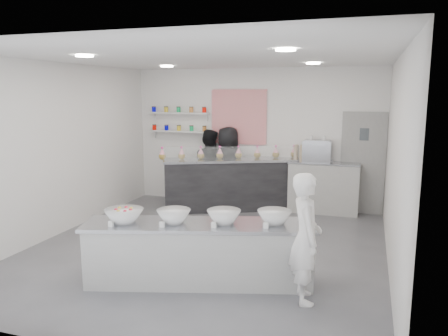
# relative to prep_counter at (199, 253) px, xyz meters

# --- Properties ---
(floor) EXTENTS (6.00, 6.00, 0.00)m
(floor) POSITION_rel_prep_counter_xyz_m (-0.36, 1.21, -0.41)
(floor) COLOR #515156
(floor) RESTS_ON ground
(ceiling) EXTENTS (6.00, 6.00, 0.00)m
(ceiling) POSITION_rel_prep_counter_xyz_m (-0.36, 1.21, 2.59)
(ceiling) COLOR white
(ceiling) RESTS_ON floor
(back_wall) EXTENTS (5.50, 0.00, 5.50)m
(back_wall) POSITION_rel_prep_counter_xyz_m (-0.36, 4.21, 1.09)
(back_wall) COLOR white
(back_wall) RESTS_ON floor
(left_wall) EXTENTS (0.00, 6.00, 6.00)m
(left_wall) POSITION_rel_prep_counter_xyz_m (-3.11, 1.21, 1.09)
(left_wall) COLOR white
(left_wall) RESTS_ON floor
(right_wall) EXTENTS (0.00, 6.00, 6.00)m
(right_wall) POSITION_rel_prep_counter_xyz_m (2.39, 1.21, 1.09)
(right_wall) COLOR white
(right_wall) RESTS_ON floor
(back_door) EXTENTS (0.88, 0.04, 2.10)m
(back_door) POSITION_rel_prep_counter_xyz_m (1.94, 4.18, 0.64)
(back_door) COLOR gray
(back_door) RESTS_ON floor
(pattern_panel) EXTENTS (1.25, 0.03, 1.20)m
(pattern_panel) POSITION_rel_prep_counter_xyz_m (-0.71, 4.18, 1.54)
(pattern_panel) COLOR red
(pattern_panel) RESTS_ON back_wall
(jar_shelf_lower) EXTENTS (1.45, 0.22, 0.04)m
(jar_shelf_lower) POSITION_rel_prep_counter_xyz_m (-2.11, 4.11, 1.19)
(jar_shelf_lower) COLOR silver
(jar_shelf_lower) RESTS_ON back_wall
(jar_shelf_upper) EXTENTS (1.45, 0.22, 0.04)m
(jar_shelf_upper) POSITION_rel_prep_counter_xyz_m (-2.11, 4.11, 1.61)
(jar_shelf_upper) COLOR silver
(jar_shelf_upper) RESTS_ON back_wall
(preserve_jars) EXTENTS (1.45, 0.10, 0.56)m
(preserve_jars) POSITION_rel_prep_counter_xyz_m (-2.11, 4.09, 1.47)
(preserve_jars) COLOR #FF0E00
(preserve_jars) RESTS_ON jar_shelf_lower
(downlight_0) EXTENTS (0.24, 0.24, 0.02)m
(downlight_0) POSITION_rel_prep_counter_xyz_m (-1.76, 0.21, 2.57)
(downlight_0) COLOR white
(downlight_0) RESTS_ON ceiling
(downlight_1) EXTENTS (0.24, 0.24, 0.02)m
(downlight_1) POSITION_rel_prep_counter_xyz_m (1.04, 0.21, 2.57)
(downlight_1) COLOR white
(downlight_1) RESTS_ON ceiling
(downlight_2) EXTENTS (0.24, 0.24, 0.02)m
(downlight_2) POSITION_rel_prep_counter_xyz_m (-1.76, 2.81, 2.57)
(downlight_2) COLOR white
(downlight_2) RESTS_ON ceiling
(downlight_3) EXTENTS (0.24, 0.24, 0.02)m
(downlight_3) POSITION_rel_prep_counter_xyz_m (1.04, 2.81, 2.57)
(downlight_3) COLOR white
(downlight_3) RESTS_ON ceiling
(prep_counter) EXTENTS (3.06, 1.50, 0.82)m
(prep_counter) POSITION_rel_prep_counter_xyz_m (0.00, 0.00, 0.00)
(prep_counter) COLOR #B5B5B0
(prep_counter) RESTS_ON floor
(back_bar) EXTENTS (3.51, 2.08, 1.10)m
(back_bar) POSITION_rel_prep_counter_xyz_m (-0.38, 3.77, 0.14)
(back_bar) COLOR black
(back_bar) RESTS_ON floor
(sneeze_guard) EXTENTS (3.19, 1.48, 0.30)m
(sneeze_guard) POSITION_rel_prep_counter_xyz_m (-0.25, 3.49, 0.85)
(sneeze_guard) COLOR white
(sneeze_guard) RESTS_ON back_bar
(espresso_ledge) EXTENTS (1.44, 0.46, 1.07)m
(espresso_ledge) POSITION_rel_prep_counter_xyz_m (1.19, 3.99, 0.13)
(espresso_ledge) COLOR #B5B5B0
(espresso_ledge) RESTS_ON floor
(espresso_machine) EXTENTS (0.57, 0.39, 0.43)m
(espresso_machine) POSITION_rel_prep_counter_xyz_m (1.04, 3.99, 0.88)
(espresso_machine) COLOR #93969E
(espresso_machine) RESTS_ON espresso_ledge
(cup_stacks) EXTENTS (0.24, 0.24, 0.33)m
(cup_stacks) POSITION_rel_prep_counter_xyz_m (0.67, 3.99, 0.83)
(cup_stacks) COLOR #969063
(cup_stacks) RESTS_ON espresso_ledge
(prep_bowls) EXTENTS (2.45, 1.20, 0.18)m
(prep_bowls) POSITION_rel_prep_counter_xyz_m (0.00, 0.00, 0.50)
(prep_bowls) COLOR white
(prep_bowls) RESTS_ON prep_counter
(label_cards) EXTENTS (2.01, 0.04, 0.07)m
(label_cards) POSITION_rel_prep_counter_xyz_m (-0.15, -0.52, 0.44)
(label_cards) COLOR white
(label_cards) RESTS_ON prep_counter
(cookie_bags) EXTENTS (3.47, 1.70, 0.27)m
(cookie_bags) POSITION_rel_prep_counter_xyz_m (-0.38, 3.77, 0.83)
(cookie_bags) COLOR pink
(cookie_bags) RESTS_ON back_bar
(woman_prep) EXTENTS (0.54, 0.66, 1.57)m
(woman_prep) POSITION_rel_prep_counter_xyz_m (1.38, -0.06, 0.38)
(woman_prep) COLOR white
(woman_prep) RESTS_ON floor
(staff_left) EXTENTS (0.91, 0.77, 1.67)m
(staff_left) POSITION_rel_prep_counter_xyz_m (-1.35, 4.02, 0.43)
(staff_left) COLOR black
(staff_left) RESTS_ON floor
(staff_right) EXTENTS (0.96, 0.74, 1.75)m
(staff_right) POSITION_rel_prep_counter_xyz_m (-0.90, 4.02, 0.46)
(staff_right) COLOR black
(staff_right) RESTS_ON floor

